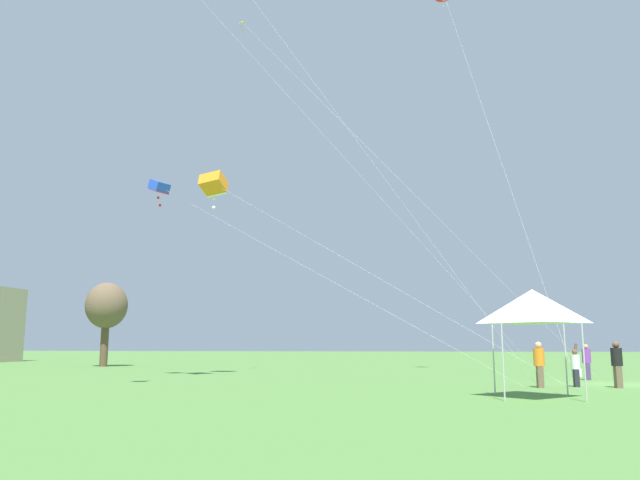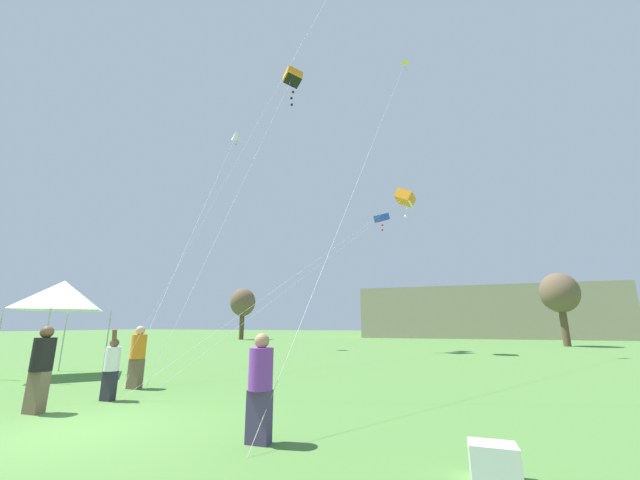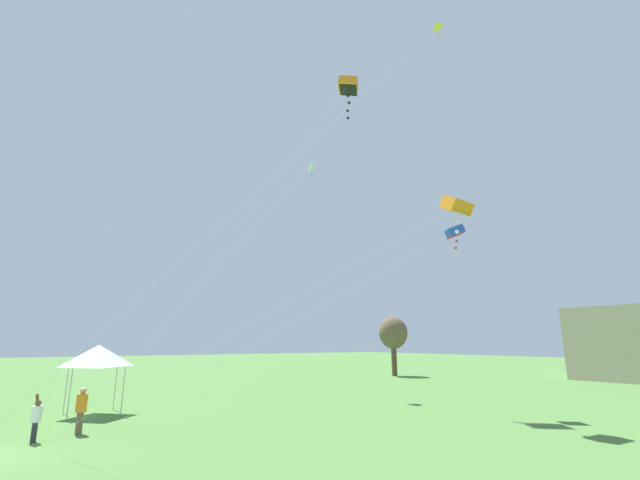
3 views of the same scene
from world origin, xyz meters
TOP-DOWN VIEW (x-y plane):
  - tree_far_right at (-17.85, 35.66)m, footprint 3.18×3.18m
  - festival_tent at (-7.35, 4.74)m, footprint 2.63×2.63m
  - person_white_shirt at (-1.69, 2.19)m, footprint 0.35×0.35m
  - person_orange_shirt at (-2.42, 3.73)m, footprint 0.42×0.42m
  - kite_yellow_delta_0 at (4.99, 17.29)m, footprint 1.81×18.80m
  - kite_orange_box_1 at (4.42, 19.68)m, footprint 6.73×17.97m
  - kite_white_diamond_2 at (-9.86, 19.62)m, footprint 8.10×16.98m
  - kite_orange_box_3 at (-4.40, 19.38)m, footprint 3.32×16.63m
  - kite_blue_box_4 at (2.35, 21.99)m, footprint 4.94×18.41m

SIDE VIEW (x-z plane):
  - person_white_shirt at x=-1.69m, z-range -0.03..1.69m
  - person_orange_shirt at x=-2.42m, z-range 0.07..1.87m
  - festival_tent at x=-7.35m, z-range 1.18..4.66m
  - tree_far_right at x=-17.85m, z-range 1.35..7.78m
  - kite_blue_box_4 at x=2.35m, z-range 4.78..15.28m
  - kite_orange_box_1 at x=4.42m, z-range 4.98..16.33m
  - kite_white_diamond_2 at x=-9.86m, z-range 8.73..27.62m
  - kite_yellow_delta_0 at x=4.99m, z-range 9.04..30.01m
  - kite_orange_box_3 at x=-4.40m, z-range 10.93..34.25m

